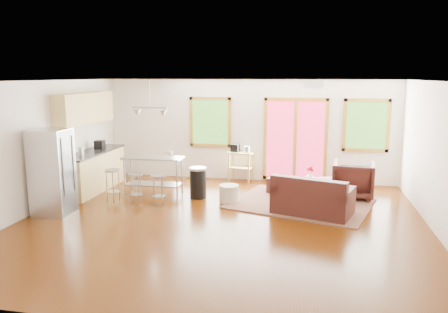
% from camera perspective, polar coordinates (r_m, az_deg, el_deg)
% --- Properties ---
extents(floor, '(7.50, 7.00, 0.02)m').
position_cam_1_polar(floor, '(8.21, -0.42, -8.72)').
color(floor, '#381602').
rests_on(floor, ground).
extents(ceiling, '(7.50, 7.00, 0.02)m').
position_cam_1_polar(ceiling, '(7.75, -0.44, 9.90)').
color(ceiling, white).
rests_on(ceiling, ground).
extents(back_wall, '(7.50, 0.02, 2.60)m').
position_cam_1_polar(back_wall, '(11.29, 3.21, 3.43)').
color(back_wall, white).
rests_on(back_wall, ground).
extents(left_wall, '(0.02, 7.00, 2.60)m').
position_cam_1_polar(left_wall, '(9.38, -23.54, 1.10)').
color(left_wall, white).
rests_on(left_wall, ground).
extents(right_wall, '(0.02, 7.00, 2.60)m').
position_cam_1_polar(right_wall, '(8.01, 26.92, -0.66)').
color(right_wall, white).
rests_on(right_wall, ground).
extents(front_wall, '(7.50, 0.02, 2.60)m').
position_cam_1_polar(front_wall, '(4.59, -9.48, -7.36)').
color(front_wall, white).
rests_on(front_wall, ground).
extents(window_left, '(1.10, 0.05, 1.30)m').
position_cam_1_polar(window_left, '(11.40, -1.81, 4.53)').
color(window_left, '#335F1F').
rests_on(window_left, back_wall).
extents(french_doors, '(1.60, 0.05, 2.10)m').
position_cam_1_polar(french_doors, '(11.16, 9.28, 2.19)').
color(french_doors, '#C3284B').
rests_on(french_doors, back_wall).
extents(window_right, '(1.10, 0.05, 1.30)m').
position_cam_1_polar(window_right, '(11.19, 18.09, 3.89)').
color(window_right, '#335F1F').
rests_on(window_right, back_wall).
extents(rug, '(3.26, 2.83, 0.03)m').
position_cam_1_polar(rug, '(9.47, 9.97, -6.07)').
color(rug, '#57653E').
rests_on(rug, floor).
extents(loveseat, '(1.67, 1.25, 0.79)m').
position_cam_1_polar(loveseat, '(8.74, 11.43, -5.51)').
color(loveseat, black).
rests_on(loveseat, floor).
extents(coffee_table, '(1.25, 1.00, 0.43)m').
position_cam_1_polar(coffee_table, '(9.76, 12.00, -3.45)').
color(coffee_table, '#38210A').
rests_on(coffee_table, floor).
extents(armchair, '(0.96, 0.92, 0.90)m').
position_cam_1_polar(armchair, '(10.14, 16.54, -2.69)').
color(armchair, black).
rests_on(armchair, floor).
extents(ottoman, '(0.63, 0.63, 0.36)m').
position_cam_1_polar(ottoman, '(10.31, 7.39, -3.67)').
color(ottoman, black).
rests_on(ottoman, floor).
extents(pouf, '(0.55, 0.55, 0.37)m').
position_cam_1_polar(pouf, '(9.44, 0.67, -4.87)').
color(pouf, beige).
rests_on(pouf, floor).
extents(vase, '(0.25, 0.25, 0.33)m').
position_cam_1_polar(vase, '(9.77, 11.17, -2.51)').
color(vase, silver).
rests_on(vase, coffee_table).
extents(book, '(0.20, 0.06, 0.26)m').
position_cam_1_polar(book, '(9.77, 13.69, -2.57)').
color(book, maroon).
rests_on(book, coffee_table).
extents(cabinets, '(0.64, 2.24, 2.30)m').
position_cam_1_polar(cabinets, '(10.72, -17.04, 0.59)').
color(cabinets, tan).
rests_on(cabinets, floor).
extents(refrigerator, '(0.72, 0.69, 1.68)m').
position_cam_1_polar(refrigerator, '(9.14, -21.49, -1.91)').
color(refrigerator, '#B7BABC').
rests_on(refrigerator, floor).
extents(island, '(1.37, 0.57, 0.86)m').
position_cam_1_polar(island, '(10.14, -9.21, -1.56)').
color(island, '#B7BABC').
rests_on(island, floor).
extents(cup, '(0.15, 0.12, 0.13)m').
position_cam_1_polar(cup, '(9.69, -7.10, 0.49)').
color(cup, white).
rests_on(cup, island).
extents(bar_stool_a, '(0.42, 0.42, 0.71)m').
position_cam_1_polar(bar_stool_a, '(9.73, -14.34, -2.68)').
color(bar_stool_a, '#B7BABC').
rests_on(bar_stool_a, floor).
extents(bar_stool_b, '(0.33, 0.33, 0.64)m').
position_cam_1_polar(bar_stool_b, '(9.47, -11.45, -3.22)').
color(bar_stool_b, '#B7BABC').
rests_on(bar_stool_b, floor).
extents(bar_stool_c, '(0.36, 0.36, 0.66)m').
position_cam_1_polar(bar_stool_c, '(9.24, -8.59, -3.41)').
color(bar_stool_c, '#B7BABC').
rests_on(bar_stool_c, floor).
extents(trash_can, '(0.41, 0.41, 0.69)m').
position_cam_1_polar(trash_can, '(9.74, -3.41, -3.41)').
color(trash_can, black).
rests_on(trash_can, floor).
extents(kitchen_cart, '(0.69, 0.51, 0.96)m').
position_cam_1_polar(kitchen_cart, '(11.22, 2.13, 0.06)').
color(kitchen_cart, tan).
rests_on(kitchen_cart, floor).
extents(ceiling_flush, '(0.35, 0.35, 0.12)m').
position_cam_1_polar(ceiling_flush, '(8.18, 11.62, 9.17)').
color(ceiling_flush, white).
rests_on(ceiling_flush, ceiling).
extents(pendant_light, '(0.80, 0.18, 0.79)m').
position_cam_1_polar(pendant_light, '(9.76, -9.64, 5.71)').
color(pendant_light, gray).
rests_on(pendant_light, ceiling).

